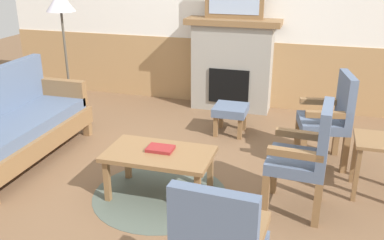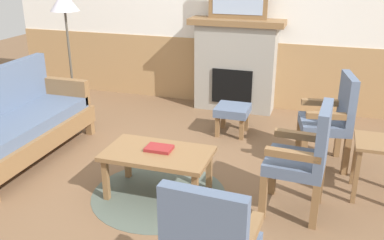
{
  "view_description": "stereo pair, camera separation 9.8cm",
  "coord_description": "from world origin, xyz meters",
  "px_view_note": "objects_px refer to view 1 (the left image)",
  "views": [
    {
      "loc": [
        1.12,
        -3.46,
        2.08
      ],
      "look_at": [
        0.0,
        0.35,
        0.55
      ],
      "focal_mm": 39.97,
      "sensor_mm": 36.0,
      "label": 1
    },
    {
      "loc": [
        1.21,
        -3.43,
        2.08
      ],
      "look_at": [
        0.0,
        0.35,
        0.55
      ],
      "focal_mm": 39.97,
      "sensor_mm": 36.0,
      "label": 2
    }
  ],
  "objects_px": {
    "fireplace": "(232,64)",
    "footstool": "(231,112)",
    "couch": "(15,126)",
    "coffee_table": "(159,157)",
    "armchair_near_fireplace": "(331,115)",
    "armchair_by_window_left": "(306,154)",
    "side_table": "(379,151)",
    "floor_lamp_by_couch": "(61,10)",
    "book_on_table": "(160,149)"
  },
  "relations": [
    {
      "from": "fireplace",
      "to": "footstool",
      "type": "xyz_separation_m",
      "value": [
        0.18,
        -0.93,
        -0.37
      ]
    },
    {
      "from": "fireplace",
      "to": "couch",
      "type": "bearing_deg",
      "value": -128.51
    },
    {
      "from": "couch",
      "to": "coffee_table",
      "type": "distance_m",
      "value": 1.73
    },
    {
      "from": "fireplace",
      "to": "footstool",
      "type": "height_order",
      "value": "fireplace"
    },
    {
      "from": "armchair_near_fireplace",
      "to": "armchair_by_window_left",
      "type": "xyz_separation_m",
      "value": [
        -0.2,
        -1.01,
        0.0
      ]
    },
    {
      "from": "armchair_near_fireplace",
      "to": "side_table",
      "type": "bearing_deg",
      "value": -52.44
    },
    {
      "from": "fireplace",
      "to": "floor_lamp_by_couch",
      "type": "bearing_deg",
      "value": -152.55
    },
    {
      "from": "footstool",
      "to": "book_on_table",
      "type": "bearing_deg",
      "value": -101.47
    },
    {
      "from": "footstool",
      "to": "couch",
      "type": "bearing_deg",
      "value": -145.64
    },
    {
      "from": "coffee_table",
      "to": "side_table",
      "type": "relative_size",
      "value": 1.75
    },
    {
      "from": "footstool",
      "to": "side_table",
      "type": "distance_m",
      "value": 1.9
    },
    {
      "from": "coffee_table",
      "to": "floor_lamp_by_couch",
      "type": "distance_m",
      "value": 2.63
    },
    {
      "from": "floor_lamp_by_couch",
      "to": "couch",
      "type": "bearing_deg",
      "value": -83.85
    },
    {
      "from": "book_on_table",
      "to": "footstool",
      "type": "relative_size",
      "value": 0.59
    },
    {
      "from": "armchair_by_window_left",
      "to": "side_table",
      "type": "height_order",
      "value": "armchair_by_window_left"
    },
    {
      "from": "fireplace",
      "to": "side_table",
      "type": "relative_size",
      "value": 2.36
    },
    {
      "from": "side_table",
      "to": "armchair_by_window_left",
      "type": "bearing_deg",
      "value": -143.6
    },
    {
      "from": "couch",
      "to": "floor_lamp_by_couch",
      "type": "relative_size",
      "value": 1.07
    },
    {
      "from": "side_table",
      "to": "floor_lamp_by_couch",
      "type": "bearing_deg",
      "value": 165.66
    },
    {
      "from": "fireplace",
      "to": "armchair_by_window_left",
      "type": "xyz_separation_m",
      "value": [
        1.13,
        -2.45,
        -0.11
      ]
    },
    {
      "from": "side_table",
      "to": "coffee_table",
      "type": "bearing_deg",
      "value": -162.92
    },
    {
      "from": "armchair_near_fireplace",
      "to": "floor_lamp_by_couch",
      "type": "height_order",
      "value": "floor_lamp_by_couch"
    },
    {
      "from": "book_on_table",
      "to": "armchair_by_window_left",
      "type": "bearing_deg",
      "value": 3.6
    },
    {
      "from": "armchair_near_fireplace",
      "to": "floor_lamp_by_couch",
      "type": "relative_size",
      "value": 0.58
    },
    {
      "from": "fireplace",
      "to": "book_on_table",
      "type": "relative_size",
      "value": 5.48
    },
    {
      "from": "book_on_table",
      "to": "side_table",
      "type": "height_order",
      "value": "side_table"
    },
    {
      "from": "floor_lamp_by_couch",
      "to": "book_on_table",
      "type": "bearing_deg",
      "value": -39.07
    },
    {
      "from": "coffee_table",
      "to": "side_table",
      "type": "xyz_separation_m",
      "value": [
        1.89,
        0.58,
        0.05
      ]
    },
    {
      "from": "book_on_table",
      "to": "side_table",
      "type": "bearing_deg",
      "value": 15.98
    },
    {
      "from": "book_on_table",
      "to": "armchair_near_fireplace",
      "type": "bearing_deg",
      "value": 36.59
    },
    {
      "from": "couch",
      "to": "footstool",
      "type": "distance_m",
      "value": 2.46
    },
    {
      "from": "book_on_table",
      "to": "floor_lamp_by_couch",
      "type": "relative_size",
      "value": 0.14
    },
    {
      "from": "book_on_table",
      "to": "footstool",
      "type": "height_order",
      "value": "book_on_table"
    },
    {
      "from": "coffee_table",
      "to": "armchair_by_window_left",
      "type": "xyz_separation_m",
      "value": [
        1.27,
        0.12,
        0.15
      ]
    },
    {
      "from": "fireplace",
      "to": "coffee_table",
      "type": "xyz_separation_m",
      "value": [
        -0.14,
        -2.57,
        -0.27
      ]
    },
    {
      "from": "footstool",
      "to": "floor_lamp_by_couch",
      "type": "bearing_deg",
      "value": -177.4
    },
    {
      "from": "couch",
      "to": "footstool",
      "type": "relative_size",
      "value": 4.5
    },
    {
      "from": "fireplace",
      "to": "book_on_table",
      "type": "height_order",
      "value": "fireplace"
    },
    {
      "from": "book_on_table",
      "to": "floor_lamp_by_couch",
      "type": "bearing_deg",
      "value": 140.93
    },
    {
      "from": "couch",
      "to": "armchair_near_fireplace",
      "type": "height_order",
      "value": "same"
    },
    {
      "from": "book_on_table",
      "to": "footstool",
      "type": "xyz_separation_m",
      "value": [
        0.32,
        1.6,
        -0.17
      ]
    },
    {
      "from": "armchair_by_window_left",
      "to": "side_table",
      "type": "bearing_deg",
      "value": 36.4
    },
    {
      "from": "coffee_table",
      "to": "side_table",
      "type": "distance_m",
      "value": 1.98
    },
    {
      "from": "footstool",
      "to": "armchair_by_window_left",
      "type": "bearing_deg",
      "value": -58.14
    },
    {
      "from": "fireplace",
      "to": "armchair_by_window_left",
      "type": "distance_m",
      "value": 2.7
    },
    {
      "from": "book_on_table",
      "to": "armchair_near_fireplace",
      "type": "height_order",
      "value": "armchair_near_fireplace"
    },
    {
      "from": "armchair_near_fireplace",
      "to": "armchair_by_window_left",
      "type": "distance_m",
      "value": 1.03
    },
    {
      "from": "couch",
      "to": "floor_lamp_by_couch",
      "type": "bearing_deg",
      "value": 96.15
    },
    {
      "from": "side_table",
      "to": "fireplace",
      "type": "bearing_deg",
      "value": 131.41
    },
    {
      "from": "armchair_near_fireplace",
      "to": "armchair_by_window_left",
      "type": "relative_size",
      "value": 1.0
    }
  ]
}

